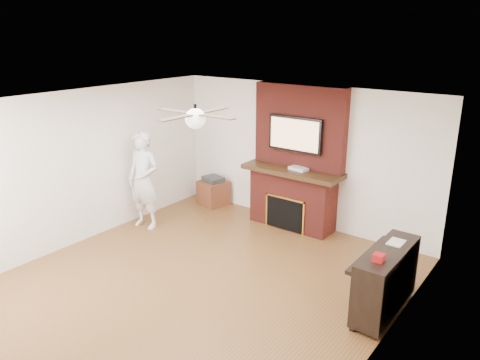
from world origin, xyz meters
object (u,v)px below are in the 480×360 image
Objects in this scene: person at (144,180)px; side_table at (213,192)px; piano at (385,279)px; fireplace at (295,172)px.

side_table is (0.26, 1.57, -0.60)m from person.
piano is (4.11, -1.63, 0.19)m from side_table.
fireplace is 1.96m from side_table.
person is at bearing 179.48° from piano.
fireplace reaches higher than person.
piano is at bearing -7.47° from side_table.
fireplace is at bearing 143.80° from piano.
fireplace is 4.09× the size of side_table.
fireplace is 2.90m from piano.
fireplace is 1.93× the size of piano.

